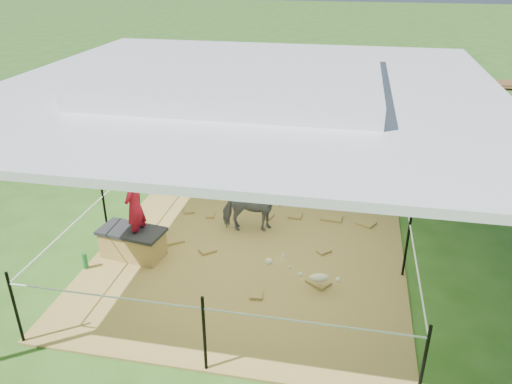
% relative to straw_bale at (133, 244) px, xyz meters
% --- Properties ---
extents(ground, '(90.00, 90.00, 0.00)m').
position_rel_straw_bale_xyz_m(ground, '(1.71, 0.27, -0.23)').
color(ground, '#2D5919').
rests_on(ground, ground).
extents(hay_patch, '(4.60, 4.60, 0.03)m').
position_rel_straw_bale_xyz_m(hay_patch, '(1.71, 0.27, -0.22)').
color(hay_patch, brown).
rests_on(hay_patch, ground).
extents(canopy_tent, '(6.30, 6.30, 2.90)m').
position_rel_straw_bale_xyz_m(canopy_tent, '(1.71, 0.27, 2.46)').
color(canopy_tent, silver).
rests_on(canopy_tent, ground).
extents(rope_fence, '(4.54, 4.54, 1.00)m').
position_rel_straw_bale_xyz_m(rope_fence, '(1.71, 0.27, 0.41)').
color(rope_fence, black).
rests_on(rope_fence, ground).
extents(straw_bale, '(0.96, 0.58, 0.40)m').
position_rel_straw_bale_xyz_m(straw_bale, '(0.00, 0.00, 0.00)').
color(straw_bale, olive).
rests_on(straw_bale, hay_patch).
extents(dark_cloth, '(1.03, 0.64, 0.05)m').
position_rel_straw_bale_xyz_m(dark_cloth, '(0.00, 0.00, 0.23)').
color(dark_cloth, black).
rests_on(dark_cloth, straw_bale).
extents(woman, '(0.32, 0.43, 1.08)m').
position_rel_straw_bale_xyz_m(woman, '(0.10, 0.00, 0.74)').
color(woman, '#AC1026').
rests_on(woman, straw_bale).
extents(green_bottle, '(0.08, 0.08, 0.25)m').
position_rel_straw_bale_xyz_m(green_bottle, '(-0.55, -0.45, -0.08)').
color(green_bottle, '#186E2E').
rests_on(green_bottle, hay_patch).
extents(pony, '(1.03, 0.61, 0.81)m').
position_rel_straw_bale_xyz_m(pony, '(1.61, 1.07, 0.20)').
color(pony, '#4D4E52').
rests_on(pony, hay_patch).
extents(pink_hat, '(0.25, 0.25, 0.12)m').
position_rel_straw_bale_xyz_m(pink_hat, '(1.61, 1.07, 0.67)').
color(pink_hat, pink).
rests_on(pink_hat, pony).
extents(foal, '(0.90, 0.62, 0.45)m').
position_rel_straw_bale_xyz_m(foal, '(2.81, -0.32, 0.03)').
color(foal, beige).
rests_on(foal, hay_patch).
extents(trash_barrel, '(0.82, 0.82, 0.99)m').
position_rel_straw_bale_xyz_m(trash_barrel, '(5.88, 6.93, 0.26)').
color(trash_barrel, '#193DC0').
rests_on(trash_barrel, ground).
extents(picnic_table_near, '(2.25, 2.02, 0.77)m').
position_rel_straw_bale_xyz_m(picnic_table_near, '(4.07, 9.02, 0.15)').
color(picnic_table_near, brown).
rests_on(picnic_table_near, ground).
extents(picnic_table_far, '(1.79, 1.32, 0.72)m').
position_rel_straw_bale_xyz_m(picnic_table_far, '(7.38, 9.88, 0.13)').
color(picnic_table_far, brown).
rests_on(picnic_table_far, ground).
extents(distant_person, '(0.72, 0.63, 1.27)m').
position_rel_straw_bale_xyz_m(distant_person, '(4.26, 8.18, 0.41)').
color(distant_person, blue).
rests_on(distant_person, ground).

